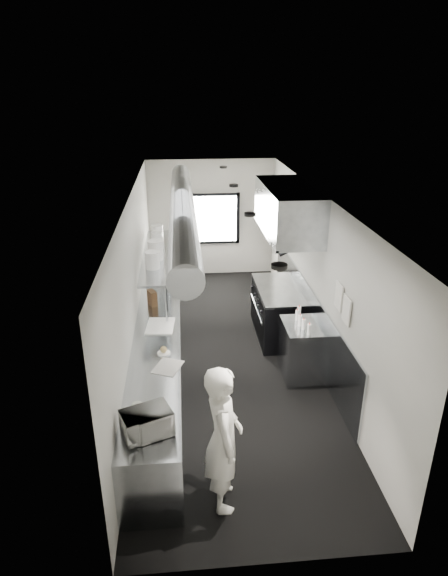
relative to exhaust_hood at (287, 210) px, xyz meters
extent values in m
cube|color=black|center=(-1.10, -0.70, -2.39)|extent=(3.00, 8.00, 0.01)
cube|color=beige|center=(-1.10, -0.70, 0.41)|extent=(3.00, 8.00, 0.01)
cube|color=#BBB9B2|center=(-1.10, 3.30, -0.99)|extent=(3.00, 0.02, 2.80)
cube|color=#BBB9B2|center=(-1.10, -4.70, -0.99)|extent=(3.00, 0.02, 2.80)
cube|color=#BBB9B2|center=(-2.60, -0.70, -0.99)|extent=(0.02, 8.00, 2.80)
cube|color=#BBB9B2|center=(0.40, -0.70, -0.99)|extent=(0.02, 8.00, 2.80)
cube|color=#90979E|center=(0.38, -0.40, -1.84)|extent=(0.03, 5.50, 1.10)
cylinder|color=gray|center=(-1.80, -0.30, 0.16)|extent=(0.40, 6.40, 0.40)
cube|color=white|center=(-1.10, 3.26, -0.99)|extent=(1.20, 0.03, 1.10)
cube|color=black|center=(-1.10, 3.28, -0.42)|extent=(1.36, 0.03, 0.08)
cube|color=black|center=(-1.10, 3.28, -1.57)|extent=(1.36, 0.03, 0.08)
cube|color=black|center=(-1.74, 3.28, -0.99)|extent=(0.08, 0.03, 1.25)
cube|color=black|center=(-0.46, 3.28, -0.99)|extent=(0.08, 0.03, 1.25)
cube|color=#90979E|center=(0.00, 0.00, 0.01)|extent=(0.80, 2.20, 0.80)
cube|color=#90979E|center=(-0.38, 0.00, -0.38)|extent=(0.05, 2.20, 0.05)
cube|color=black|center=(-0.08, 0.00, -0.33)|extent=(0.50, 2.10, 0.28)
cube|color=#90979E|center=(-2.25, -1.20, -1.94)|extent=(0.70, 6.00, 0.90)
cube|color=#90979E|center=(-2.30, 0.30, -0.84)|extent=(0.45, 3.00, 0.04)
cylinder|color=#90979E|center=(-2.10, -1.10, -1.17)|extent=(0.04, 0.04, 0.66)
cylinder|color=#90979E|center=(-2.10, 0.30, -1.17)|extent=(0.04, 0.04, 0.66)
cylinder|color=#90979E|center=(-2.10, 1.70, -1.17)|extent=(0.04, 0.04, 0.66)
cube|color=black|center=(-0.05, 0.00, -1.94)|extent=(0.85, 1.60, 0.90)
cube|color=#90979E|center=(-0.05, 0.00, -1.47)|extent=(0.85, 1.60, 0.04)
cube|color=#90979E|center=(-0.46, 0.00, -1.94)|extent=(0.03, 1.55, 0.80)
cylinder|color=#90979E|center=(-0.49, 0.00, -1.84)|extent=(0.03, 1.30, 0.03)
cube|color=#90979E|center=(0.05, -1.40, -1.94)|extent=(0.65, 0.80, 0.90)
cube|color=#90979E|center=(-2.25, 2.50, -1.94)|extent=(0.70, 1.20, 0.90)
cube|color=silver|center=(0.37, -1.90, -0.79)|extent=(0.02, 0.28, 0.38)
cube|color=silver|center=(0.37, -2.25, -0.84)|extent=(0.02, 0.28, 0.38)
imported|color=silver|center=(-1.45, -3.86, -1.51)|extent=(0.43, 0.65, 1.75)
imported|color=silver|center=(-2.26, -3.74, -1.35)|extent=(0.58, 0.52, 0.29)
cylinder|color=#B9C0B0|center=(-2.39, -3.41, -1.44)|extent=(0.16, 0.16, 0.10)
cylinder|color=#B9C0B0|center=(-2.40, -3.33, -1.44)|extent=(0.17, 0.17, 0.09)
cube|color=white|center=(-2.07, -2.43, -1.49)|extent=(0.45, 0.49, 0.01)
cylinder|color=white|center=(-2.13, -2.06, -1.48)|extent=(0.24, 0.24, 0.02)
sphere|color=tan|center=(-2.13, -2.06, -1.43)|extent=(0.09, 0.09, 0.09)
cube|color=white|center=(-2.20, -1.24, -1.48)|extent=(0.46, 0.59, 0.02)
cube|color=#51321C|center=(-2.36, -0.42, -1.36)|extent=(0.19, 0.26, 0.25)
cylinder|color=white|center=(-2.32, -0.43, -0.68)|extent=(0.29, 0.29, 0.29)
cylinder|color=white|center=(-2.28, 0.00, -0.65)|extent=(0.35, 0.35, 0.34)
cylinder|color=white|center=(-2.28, 0.64, -0.67)|extent=(0.28, 0.28, 0.30)
cylinder|color=white|center=(-2.28, 1.03, -0.65)|extent=(0.28, 0.28, 0.33)
cylinder|color=white|center=(0.04, -1.71, -1.40)|extent=(0.07, 0.07, 0.17)
cylinder|color=white|center=(-0.01, -1.54, -1.41)|extent=(0.07, 0.07, 0.17)
cylinder|color=white|center=(-0.04, -1.41, -1.40)|extent=(0.08, 0.08, 0.18)
cylinder|color=white|center=(-0.03, -1.22, -1.40)|extent=(0.06, 0.06, 0.17)
cylinder|color=white|center=(0.02, -1.12, -1.40)|extent=(0.07, 0.07, 0.19)
camera|label=1|loc=(-1.82, -7.95, 1.99)|focal=29.97mm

